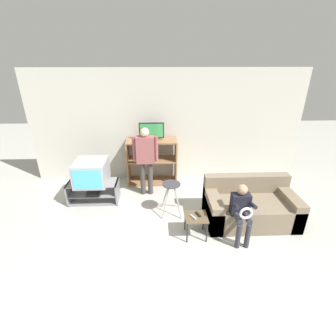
{
  "coord_description": "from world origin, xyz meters",
  "views": [
    {
      "loc": [
        -0.21,
        -2.35,
        2.8
      ],
      "look_at": [
        -0.04,
        1.79,
        0.9
      ],
      "focal_mm": 26.0,
      "sensor_mm": 36.0,
      "label": 1
    }
  ],
  "objects_px": {
    "tv_stand": "(94,192)",
    "media_shelf": "(152,161)",
    "person_standing_adult": "(146,156)",
    "television_main": "(91,172)",
    "person_seated_child": "(242,209)",
    "folding_stool": "(171,189)",
    "couch": "(249,207)",
    "snack_table": "(196,219)",
    "remote_control_white": "(193,217)",
    "television_flat": "(152,132)",
    "remote_control_black": "(198,214)"
  },
  "relations": [
    {
      "from": "television_main",
      "to": "couch",
      "type": "relative_size",
      "value": 0.42
    },
    {
      "from": "television_main",
      "to": "media_shelf",
      "type": "height_order",
      "value": "media_shelf"
    },
    {
      "from": "snack_table",
      "to": "remote_control_white",
      "type": "distance_m",
      "value": 0.09
    },
    {
      "from": "media_shelf",
      "to": "snack_table",
      "type": "height_order",
      "value": "media_shelf"
    },
    {
      "from": "remote_control_black",
      "to": "folding_stool",
      "type": "bearing_deg",
      "value": 100.11
    },
    {
      "from": "tv_stand",
      "to": "media_shelf",
      "type": "bearing_deg",
      "value": 34.24
    },
    {
      "from": "television_main",
      "to": "media_shelf",
      "type": "distance_m",
      "value": 1.48
    },
    {
      "from": "person_standing_adult",
      "to": "remote_control_white",
      "type": "bearing_deg",
      "value": -60.94
    },
    {
      "from": "tv_stand",
      "to": "folding_stool",
      "type": "height_order",
      "value": "folding_stool"
    },
    {
      "from": "tv_stand",
      "to": "remote_control_white",
      "type": "distance_m",
      "value": 2.29
    },
    {
      "from": "television_flat",
      "to": "person_standing_adult",
      "type": "relative_size",
      "value": 0.37
    },
    {
      "from": "remote_control_black",
      "to": "remote_control_white",
      "type": "distance_m",
      "value": 0.12
    },
    {
      "from": "television_flat",
      "to": "remote_control_white",
      "type": "height_order",
      "value": "television_flat"
    },
    {
      "from": "television_flat",
      "to": "person_standing_adult",
      "type": "bearing_deg",
      "value": -102.02
    },
    {
      "from": "tv_stand",
      "to": "television_flat",
      "type": "relative_size",
      "value": 1.82
    },
    {
      "from": "couch",
      "to": "person_standing_adult",
      "type": "distance_m",
      "value": 2.29
    },
    {
      "from": "couch",
      "to": "tv_stand",
      "type": "bearing_deg",
      "value": 165.81
    },
    {
      "from": "folding_stool",
      "to": "couch",
      "type": "distance_m",
      "value": 1.48
    },
    {
      "from": "remote_control_black",
      "to": "remote_control_white",
      "type": "relative_size",
      "value": 1.0
    },
    {
      "from": "media_shelf",
      "to": "couch",
      "type": "bearing_deg",
      "value": -41.23
    },
    {
      "from": "person_seated_child",
      "to": "couch",
      "type": "bearing_deg",
      "value": 55.64
    },
    {
      "from": "person_standing_adult",
      "to": "person_seated_child",
      "type": "relative_size",
      "value": 1.55
    },
    {
      "from": "tv_stand",
      "to": "media_shelf",
      "type": "relative_size",
      "value": 0.89
    },
    {
      "from": "media_shelf",
      "to": "television_main",
      "type": "bearing_deg",
      "value": -145.01
    },
    {
      "from": "person_seated_child",
      "to": "media_shelf",
      "type": "bearing_deg",
      "value": 124.86
    },
    {
      "from": "television_flat",
      "to": "folding_stool",
      "type": "bearing_deg",
      "value": -74.25
    },
    {
      "from": "television_main",
      "to": "person_seated_child",
      "type": "bearing_deg",
      "value": -25.39
    },
    {
      "from": "media_shelf",
      "to": "snack_table",
      "type": "xyz_separation_m",
      "value": [
        0.76,
        -2.02,
        -0.22
      ]
    },
    {
      "from": "tv_stand",
      "to": "snack_table",
      "type": "height_order",
      "value": "tv_stand"
    },
    {
      "from": "television_flat",
      "to": "person_seated_child",
      "type": "bearing_deg",
      "value": -55.51
    },
    {
      "from": "tv_stand",
      "to": "media_shelf",
      "type": "xyz_separation_m",
      "value": [
        1.22,
        0.83,
        0.33
      ]
    },
    {
      "from": "person_standing_adult",
      "to": "television_main",
      "type": "bearing_deg",
      "value": -165.56
    },
    {
      "from": "person_standing_adult",
      "to": "couch",
      "type": "bearing_deg",
      "value": -28.1
    },
    {
      "from": "tv_stand",
      "to": "television_flat",
      "type": "xyz_separation_m",
      "value": [
        1.23,
        0.85,
        1.04
      ]
    },
    {
      "from": "couch",
      "to": "media_shelf",
      "type": "bearing_deg",
      "value": 138.77
    },
    {
      "from": "television_main",
      "to": "folding_stool",
      "type": "xyz_separation_m",
      "value": [
        1.59,
        -0.49,
        -0.16
      ]
    },
    {
      "from": "media_shelf",
      "to": "television_flat",
      "type": "distance_m",
      "value": 0.71
    },
    {
      "from": "snack_table",
      "to": "remote_control_white",
      "type": "relative_size",
      "value": 2.73
    },
    {
      "from": "remote_control_black",
      "to": "person_standing_adult",
      "type": "bearing_deg",
      "value": 100.48
    },
    {
      "from": "remote_control_black",
      "to": "person_seated_child",
      "type": "bearing_deg",
      "value": -33.93
    },
    {
      "from": "remote_control_white",
      "to": "person_standing_adult",
      "type": "relative_size",
      "value": 0.1
    },
    {
      "from": "media_shelf",
      "to": "person_standing_adult",
      "type": "bearing_deg",
      "value": -101.63
    },
    {
      "from": "folding_stool",
      "to": "remote_control_white",
      "type": "height_order",
      "value": "folding_stool"
    },
    {
      "from": "folding_stool",
      "to": "snack_table",
      "type": "bearing_deg",
      "value": -61.56
    },
    {
      "from": "snack_table",
      "to": "person_seated_child",
      "type": "relative_size",
      "value": 0.4
    },
    {
      "from": "snack_table",
      "to": "couch",
      "type": "height_order",
      "value": "couch"
    },
    {
      "from": "tv_stand",
      "to": "couch",
      "type": "distance_m",
      "value": 3.14
    },
    {
      "from": "remote_control_white",
      "to": "remote_control_black",
      "type": "bearing_deg",
      "value": 11.06
    },
    {
      "from": "folding_stool",
      "to": "person_seated_child",
      "type": "bearing_deg",
      "value": -35.88
    },
    {
      "from": "tv_stand",
      "to": "snack_table",
      "type": "bearing_deg",
      "value": -31.08
    }
  ]
}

